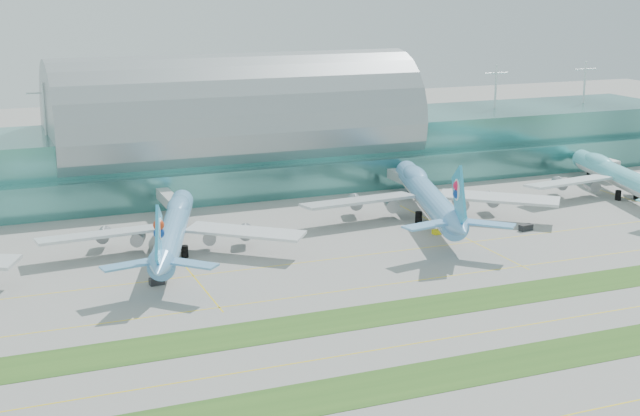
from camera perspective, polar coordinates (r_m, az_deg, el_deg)
name	(u,v)px	position (r m, az deg, el deg)	size (l,w,h in m)	color
ground	(421,312)	(183.78, 6.46, -6.64)	(700.00, 700.00, 0.00)	gray
terminal	(237,142)	(295.81, -5.36, 4.24)	(340.00, 69.10, 36.00)	#3D7A75
grass_strip_near	(496,365)	(161.62, 11.23, -9.83)	(420.00, 12.00, 0.08)	#2D591E
grass_strip_far	(416,309)	(185.41, 6.17, -6.43)	(420.00, 12.00, 0.08)	#2D591E
taxiline_a	(567,415)	(147.05, 15.55, -12.65)	(420.00, 0.35, 0.01)	yellow
taxiline_b	(456,337)	(172.50, 8.68, -8.15)	(420.00, 0.35, 0.01)	yellow
taxiline_c	(382,285)	(198.80, 4.00, -4.95)	(420.00, 0.35, 0.01)	yellow
taxiline_d	(343,258)	(217.77, 1.48, -3.20)	(420.00, 0.35, 0.01)	yellow
airliner_b	(173,228)	(223.10, -9.38, -1.26)	(62.78, 72.84, 20.56)	#61A3D7
airliner_c	(428,194)	(253.44, 6.90, 0.87)	(70.45, 81.69, 23.02)	#68ABE6
airliner_d	(622,176)	(293.80, 18.78, 1.94)	(65.57, 75.72, 21.14)	#6BDCEC
gse_c	(157,281)	(201.68, -10.40, -4.63)	(3.30, 1.78, 1.62)	black
gse_d	(167,254)	(221.26, -9.75, -2.93)	(3.14, 1.60, 1.39)	black
gse_e	(438,232)	(240.02, 7.59, -1.51)	(3.33, 1.69, 1.22)	yellow
gse_f	(526,227)	(247.45, 13.04, -1.22)	(3.79, 1.75, 1.67)	black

